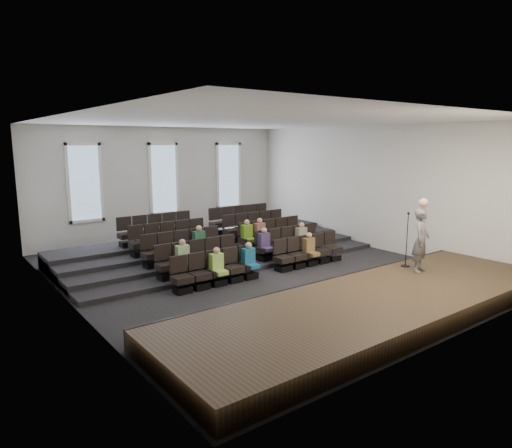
% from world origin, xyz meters
% --- Properties ---
extents(ground, '(14.00, 14.00, 0.00)m').
position_xyz_m(ground, '(0.00, 0.00, 0.00)').
color(ground, black).
rests_on(ground, ground).
extents(ceiling, '(12.00, 14.00, 0.02)m').
position_xyz_m(ceiling, '(0.00, 0.00, 5.01)').
color(ceiling, white).
rests_on(ceiling, ground).
extents(wall_back, '(12.00, 0.04, 5.00)m').
position_xyz_m(wall_back, '(0.00, 7.02, 2.50)').
color(wall_back, silver).
rests_on(wall_back, ground).
extents(wall_front, '(12.00, 0.04, 5.00)m').
position_xyz_m(wall_front, '(0.00, -7.02, 2.50)').
color(wall_front, silver).
rests_on(wall_front, ground).
extents(wall_left, '(0.04, 14.00, 5.00)m').
position_xyz_m(wall_left, '(-6.02, 0.00, 2.50)').
color(wall_left, silver).
rests_on(wall_left, ground).
extents(wall_right, '(0.04, 14.00, 5.00)m').
position_xyz_m(wall_right, '(6.02, 0.00, 2.50)').
color(wall_right, silver).
rests_on(wall_right, ground).
extents(stage, '(11.80, 3.60, 0.50)m').
position_xyz_m(stage, '(0.00, -5.10, 0.25)').
color(stage, '#3D2E1A').
rests_on(stage, ground).
extents(stage_lip, '(11.80, 0.06, 0.52)m').
position_xyz_m(stage_lip, '(0.00, -3.33, 0.25)').
color(stage_lip, black).
rests_on(stage_lip, ground).
extents(risers, '(11.80, 4.80, 0.60)m').
position_xyz_m(risers, '(0.00, 3.17, 0.20)').
color(risers, black).
rests_on(risers, ground).
extents(seating_rows, '(6.80, 4.70, 1.67)m').
position_xyz_m(seating_rows, '(-0.00, 1.54, 0.68)').
color(seating_rows, black).
rests_on(seating_rows, ground).
extents(windows, '(8.44, 0.10, 3.24)m').
position_xyz_m(windows, '(0.00, 6.95, 2.70)').
color(windows, white).
rests_on(windows, wall_back).
extents(audience, '(5.45, 2.64, 1.10)m').
position_xyz_m(audience, '(0.08, 0.45, 0.83)').
color(audience, '#9BCD52').
rests_on(audience, seating_rows).
extents(speaker, '(0.80, 0.65, 1.91)m').
position_xyz_m(speaker, '(2.81, -4.42, 1.45)').
color(speaker, '#5A5755').
rests_on(speaker, stage).
extents(mic_stand, '(0.29, 0.29, 1.71)m').
position_xyz_m(mic_stand, '(2.99, -3.81, 1.01)').
color(mic_stand, black).
rests_on(mic_stand, stage).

